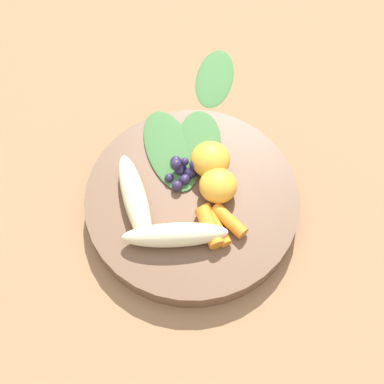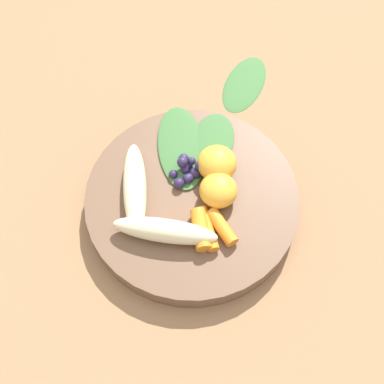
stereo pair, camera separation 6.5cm
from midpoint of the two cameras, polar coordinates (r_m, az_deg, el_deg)
ground_plane at (r=0.69m, az=2.71°, el=-1.83°), size 2.40×2.40×0.00m
bowl at (r=0.68m, az=2.76°, el=-1.26°), size 0.28×0.28×0.03m
banana_peeled_left at (r=0.63m, az=0.01°, el=-4.56°), size 0.12×0.09×0.03m
banana_peeled_right at (r=0.65m, az=-3.46°, el=0.24°), size 0.11×0.11×0.03m
orange_segment_near at (r=0.67m, az=5.82°, el=2.72°), size 0.05×0.05×0.04m
orange_segment_far at (r=0.65m, az=5.78°, el=-0.08°), size 0.05×0.05×0.04m
carrot_front at (r=0.63m, az=3.96°, el=-4.41°), size 0.05×0.05×0.02m
carrot_mid_left at (r=0.64m, az=4.68°, el=-4.31°), size 0.06×0.04×0.01m
carrot_mid_right at (r=0.64m, az=6.23°, el=-4.12°), size 0.05×0.03×0.02m
blueberry_pile at (r=0.67m, az=2.36°, el=2.20°), size 0.04×0.04×0.03m
kale_leaf_left at (r=0.71m, az=4.95°, el=5.31°), size 0.10×0.11×0.01m
kale_leaf_right at (r=0.70m, az=1.49°, el=4.74°), size 0.14×0.14×0.01m
kale_leaf_stray at (r=0.81m, az=8.12°, el=11.54°), size 0.09×0.13×0.01m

